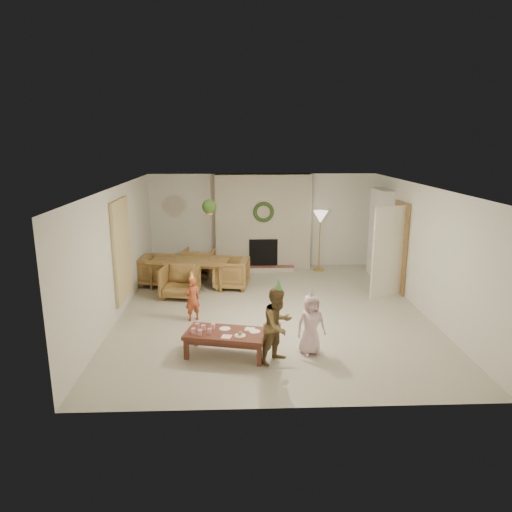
{
  "coord_description": "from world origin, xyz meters",
  "views": [
    {
      "loc": [
        -0.66,
        -8.8,
        3.35
      ],
      "look_at": [
        -0.3,
        0.4,
        1.05
      ],
      "focal_mm": 32.52,
      "sensor_mm": 36.0,
      "label": 1
    }
  ],
  "objects_px": {
    "dining_chair_left": "(157,270)",
    "dining_chair_right": "(231,273)",
    "child_plaid": "(278,325)",
    "dining_chair_far": "(198,263)",
    "coffee_table_top": "(226,334)",
    "child_pink": "(311,324)",
    "child_red": "(192,299)",
    "dining_chair_near": "(180,282)",
    "dining_table": "(190,273)"
  },
  "relations": [
    {
      "from": "coffee_table_top",
      "to": "dining_chair_far",
      "type": "bearing_deg",
      "value": 112.99
    },
    {
      "from": "dining_chair_far",
      "to": "dining_chair_left",
      "type": "height_order",
      "value": "same"
    },
    {
      "from": "dining_table",
      "to": "dining_chair_left",
      "type": "xyz_separation_m",
      "value": [
        -0.78,
        0.14,
        0.03
      ]
    },
    {
      "from": "coffee_table_top",
      "to": "dining_chair_right",
      "type": "bearing_deg",
      "value": 102.11
    },
    {
      "from": "child_plaid",
      "to": "coffee_table_top",
      "type": "bearing_deg",
      "value": 119.63
    },
    {
      "from": "coffee_table_top",
      "to": "dining_chair_near",
      "type": "bearing_deg",
      "value": 123.18
    },
    {
      "from": "dining_chair_left",
      "to": "coffee_table_top",
      "type": "xyz_separation_m",
      "value": [
        1.73,
        -3.81,
        0.01
      ]
    },
    {
      "from": "dining_chair_right",
      "to": "child_plaid",
      "type": "bearing_deg",
      "value": 21.3
    },
    {
      "from": "dining_chair_near",
      "to": "child_red",
      "type": "height_order",
      "value": "child_red"
    },
    {
      "from": "dining_chair_left",
      "to": "coffee_table_top",
      "type": "distance_m",
      "value": 4.19
    },
    {
      "from": "dining_chair_near",
      "to": "dining_chair_left",
      "type": "distance_m",
      "value": 1.13
    },
    {
      "from": "dining_chair_right",
      "to": "coffee_table_top",
      "type": "xyz_separation_m",
      "value": [
        -0.04,
        -3.51,
        0.01
      ]
    },
    {
      "from": "coffee_table_top",
      "to": "child_red",
      "type": "relative_size",
      "value": 1.51
    },
    {
      "from": "child_red",
      "to": "child_plaid",
      "type": "bearing_deg",
      "value": 97.86
    },
    {
      "from": "dining_chair_far",
      "to": "child_red",
      "type": "xyz_separation_m",
      "value": [
        0.13,
        -2.95,
        0.07
      ]
    },
    {
      "from": "dining_chair_near",
      "to": "dining_chair_right",
      "type": "bearing_deg",
      "value": 38.66
    },
    {
      "from": "dining_table",
      "to": "dining_chair_near",
      "type": "relative_size",
      "value": 2.34
    },
    {
      "from": "dining_chair_far",
      "to": "coffee_table_top",
      "type": "bearing_deg",
      "value": 110.05
    },
    {
      "from": "dining_chair_left",
      "to": "child_plaid",
      "type": "height_order",
      "value": "child_plaid"
    },
    {
      "from": "dining_chair_far",
      "to": "dining_chair_left",
      "type": "distance_m",
      "value": 1.13
    },
    {
      "from": "child_red",
      "to": "child_pink",
      "type": "bearing_deg",
      "value": 111.61
    },
    {
      "from": "dining_table",
      "to": "dining_chair_far",
      "type": "distance_m",
      "value": 0.8
    },
    {
      "from": "dining_chair_near",
      "to": "dining_chair_far",
      "type": "bearing_deg",
      "value": 90.0
    },
    {
      "from": "child_red",
      "to": "dining_chair_far",
      "type": "bearing_deg",
      "value": -119.7
    },
    {
      "from": "dining_chair_right",
      "to": "child_red",
      "type": "height_order",
      "value": "child_red"
    },
    {
      "from": "dining_chair_left",
      "to": "child_pink",
      "type": "relative_size",
      "value": 0.78
    },
    {
      "from": "dining_chair_left",
      "to": "dining_chair_right",
      "type": "bearing_deg",
      "value": -90.0
    },
    {
      "from": "dining_chair_far",
      "to": "coffee_table_top",
      "type": "height_order",
      "value": "dining_chair_far"
    },
    {
      "from": "dining_chair_left",
      "to": "coffee_table_top",
      "type": "bearing_deg",
      "value": -145.83
    },
    {
      "from": "dining_chair_near",
      "to": "coffee_table_top",
      "type": "height_order",
      "value": "dining_chair_near"
    },
    {
      "from": "dining_table",
      "to": "dining_chair_left",
      "type": "bearing_deg",
      "value": -180.0
    },
    {
      "from": "child_pink",
      "to": "child_red",
      "type": "bearing_deg",
      "value": 130.62
    },
    {
      "from": "dining_chair_near",
      "to": "dining_chair_left",
      "type": "bearing_deg",
      "value": 135.0
    },
    {
      "from": "dining_chair_near",
      "to": "child_pink",
      "type": "bearing_deg",
      "value": -39.85
    },
    {
      "from": "dining_chair_near",
      "to": "dining_chair_far",
      "type": "height_order",
      "value": "same"
    },
    {
      "from": "dining_chair_right",
      "to": "coffee_table_top",
      "type": "relative_size",
      "value": 0.6
    },
    {
      "from": "coffee_table_top",
      "to": "child_pink",
      "type": "xyz_separation_m",
      "value": [
        1.36,
        0.03,
        0.13
      ]
    },
    {
      "from": "child_red",
      "to": "dining_chair_left",
      "type": "bearing_deg",
      "value": -97.69
    },
    {
      "from": "child_red",
      "to": "dining_chair_right",
      "type": "bearing_deg",
      "value": -141.91
    },
    {
      "from": "dining_chair_near",
      "to": "dining_table",
      "type": "bearing_deg",
      "value": 90.0
    },
    {
      "from": "dining_chair_far",
      "to": "dining_chair_right",
      "type": "relative_size",
      "value": 1.0
    },
    {
      "from": "child_plaid",
      "to": "child_pink",
      "type": "distance_m",
      "value": 0.63
    },
    {
      "from": "dining_table",
      "to": "child_pink",
      "type": "relative_size",
      "value": 1.83
    },
    {
      "from": "child_plaid",
      "to": "child_pink",
      "type": "xyz_separation_m",
      "value": [
        0.56,
        0.27,
        -0.11
      ]
    },
    {
      "from": "child_plaid",
      "to": "child_red",
      "type": "bearing_deg",
      "value": 86.5
    },
    {
      "from": "coffee_table_top",
      "to": "child_pink",
      "type": "bearing_deg",
      "value": 13.89
    },
    {
      "from": "dining_chair_far",
      "to": "coffee_table_top",
      "type": "relative_size",
      "value": 0.6
    },
    {
      "from": "dining_chair_far",
      "to": "dining_chair_left",
      "type": "bearing_deg",
      "value": 45.0
    },
    {
      "from": "dining_chair_far",
      "to": "dining_chair_near",
      "type": "bearing_deg",
      "value": 90.0
    },
    {
      "from": "dining_chair_near",
      "to": "child_pink",
      "type": "height_order",
      "value": "child_pink"
    }
  ]
}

